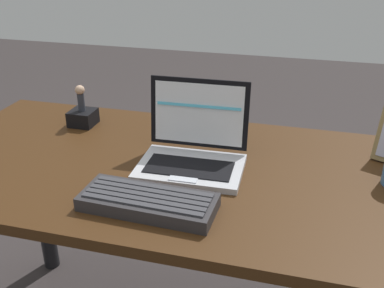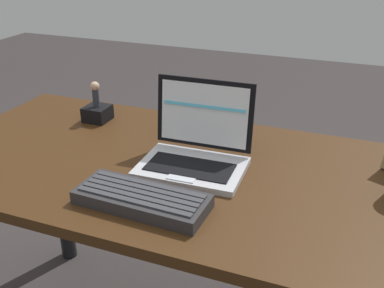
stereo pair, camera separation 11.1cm
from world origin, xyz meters
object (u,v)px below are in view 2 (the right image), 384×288
(laptop_front, at_px, (196,150))
(figurine, at_px, (95,92))
(external_keyboard, at_px, (142,199))
(figurine_stand, at_px, (97,113))

(laptop_front, xyz_separation_m, figurine, (-0.41, 0.18, 0.05))
(laptop_front, height_order, figurine, laptop_front)
(external_keyboard, bearing_deg, figurine_stand, 132.55)
(external_keyboard, bearing_deg, laptop_front, 78.72)
(figurine_stand, bearing_deg, external_keyboard, -47.45)
(figurine_stand, height_order, figurine, figurine)
(laptop_front, height_order, figurine_stand, laptop_front)
(external_keyboard, relative_size, figurine, 3.71)
(figurine_stand, xyz_separation_m, figurine, (0.00, 0.00, 0.07))
(external_keyboard, xyz_separation_m, figurine_stand, (-0.37, 0.40, 0.01))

